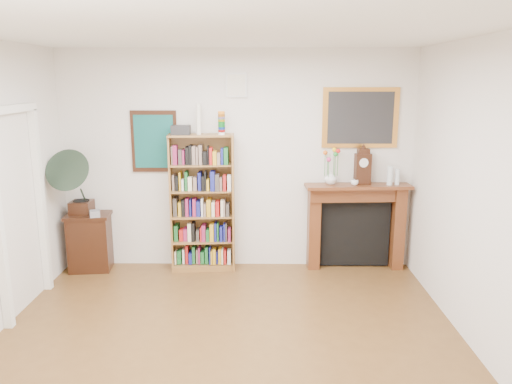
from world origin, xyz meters
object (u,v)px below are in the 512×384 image
bottle_left (390,176)px  fireplace (356,219)px  teacup (355,182)px  side_cabinet (90,242)px  flower_vase (331,178)px  cd_stack (95,214)px  bookshelf (202,195)px  gramophone (75,178)px  mantel_clock (363,167)px  bottle_right (397,177)px

bottle_left → fireplace: bearing=169.1°
teacup → fireplace: bearing=60.1°
bottle_left → side_cabinet: bearing=-179.3°
flower_vase → bottle_left: bearing=-3.5°
cd_stack → teacup: teacup is taller
fireplace → bottle_left: bearing=-14.1°
fireplace → side_cabinet: bearing=178.8°
bookshelf → bottle_left: (2.36, -0.01, 0.26)m
flower_vase → teacup: size_ratio=1.78×
fireplace → cd_stack: size_ratio=11.21×
bottle_left → flower_vase: bearing=176.5°
side_cabinet → gramophone: gramophone is taller
side_cabinet → mantel_clock: (3.48, 0.08, 0.97)m
mantel_clock → flower_vase: (-0.39, 0.01, -0.14)m
fireplace → bottle_right: (0.49, -0.05, 0.56)m
bottle_left → teacup: bearing=-177.3°
gramophone → bottle_right: gramophone is taller
fireplace → flower_vase: bearing=-178.3°
fireplace → cd_stack: fireplace is taller
mantel_clock → bottle_left: size_ratio=1.89×
teacup → bottle_right: bearing=4.6°
bookshelf → mantel_clock: bearing=-3.9°
side_cabinet → teacup: 3.47m
gramophone → bottle_left: bearing=2.6°
flower_vase → teacup: flower_vase is taller
fireplace → bottle_left: size_ratio=5.61×
mantel_clock → flower_vase: mantel_clock is taller
bookshelf → gramophone: bearing=-178.7°
flower_vase → teacup: bearing=-12.9°
fireplace → teacup: teacup is taller
fireplace → teacup: bearing=-123.1°
cd_stack → mantel_clock: bearing=3.6°
fireplace → gramophone: (-3.52, -0.23, 0.57)m
mantel_clock → bottle_right: size_ratio=2.27×
gramophone → bottle_left: gramophone is taller
mantel_clock → flower_vase: size_ratio=2.73×
flower_vase → mantel_clock: bearing=-1.2°
mantel_clock → side_cabinet: bearing=172.6°
gramophone → flower_vase: 3.18m
gramophone → teacup: bearing=2.5°
mantel_clock → bottle_right: mantel_clock is taller
fireplace → cd_stack: bearing=-178.9°
side_cabinet → flower_vase: size_ratio=4.50×
cd_stack → mantel_clock: size_ratio=0.26×
side_cabinet → cd_stack: (0.14, -0.13, 0.41)m
gramophone → bottle_left: 3.91m
side_cabinet → mantel_clock: bearing=-4.5°
cd_stack → bookshelf: bearing=7.9°
mantel_clock → bottle_right: (0.44, -0.01, -0.12)m
flower_vase → bottle_left: bottle_left is taller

